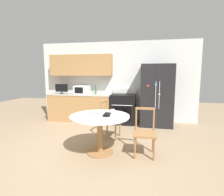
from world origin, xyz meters
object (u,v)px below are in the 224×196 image
microwave (82,90)px  countertop_tv (62,88)px  refrigerator (156,95)px  candle_glass (113,112)px  oven_range (123,108)px  dining_chair_right (145,133)px  wallet (107,115)px  dining_chair_far (110,120)px  counter_bottle (96,90)px

microwave → countertop_tv: (-0.74, 0.03, 0.04)m
refrigerator → candle_glass: refrigerator is taller
oven_range → dining_chair_right: size_ratio=1.20×
oven_range → wallet: 2.29m
refrigerator → dining_chair_right: (-0.33, -2.09, -0.48)m
microwave → countertop_tv: countertop_tv is taller
oven_range → dining_chair_right: 2.25m
microwave → candle_glass: size_ratio=5.25×
candle_glass → countertop_tv: bearing=135.9°
candle_glass → microwave: bearing=124.5°
countertop_tv → candle_glass: 2.99m
candle_glass → wallet: bearing=-106.1°
dining_chair_far → dining_chair_right: bearing=55.2°
oven_range → wallet: size_ratio=6.99×
microwave → counter_bottle: bearing=16.8°
refrigerator → dining_chair_far: (-1.16, -1.30, -0.48)m
counter_bottle → wallet: counter_bottle is taller
refrigerator → counter_bottle: (-1.95, 0.19, 0.09)m
countertop_tv → counter_bottle: countertop_tv is taller
microwave → wallet: size_ratio=3.13×
microwave → dining_chair_far: (1.21, -1.36, -0.60)m
oven_range → counter_bottle: (-0.94, 0.14, 0.55)m
microwave → wallet: bearing=-59.6°
counter_bottle → dining_chair_far: bearing=-62.2°
counter_bottle → dining_chair_far: 1.78m
counter_bottle → dining_chair_right: bearing=-54.7°
oven_range → wallet: oven_range is taller
countertop_tv → refrigerator: bearing=-1.7°
dining_chair_right → dining_chair_far: same height
oven_range → microwave: (-1.37, 0.01, 0.57)m
counter_bottle → dining_chair_far: size_ratio=0.33×
microwave → candle_glass: (1.41, -2.04, -0.24)m
countertop_tv → counter_bottle: 1.17m
countertop_tv → counter_bottle: size_ratio=1.43×
dining_chair_far → microwave: bearing=-129.6°
refrigerator → candle_glass: size_ratio=19.97×
refrigerator → wallet: (-1.04, -2.22, -0.13)m
dining_chair_right → candle_glass: bearing=-10.7°
countertop_tv → candle_glass: size_ratio=4.64×
oven_range → wallet: (-0.03, -2.27, 0.32)m
counter_bottle → dining_chair_far: counter_bottle is taller
countertop_tv → oven_range: bearing=-1.1°
microwave → dining_chair_right: size_ratio=0.54×
microwave → counter_bottle: 0.45m
countertop_tv → counter_bottle: bearing=4.9°
refrigerator → candle_glass: 2.21m
dining_chair_far → wallet: bearing=16.4°
refrigerator → dining_chair_far: refrigerator is taller
dining_chair_far → wallet: dining_chair_far is taller
countertop_tv → candle_glass: countertop_tv is taller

